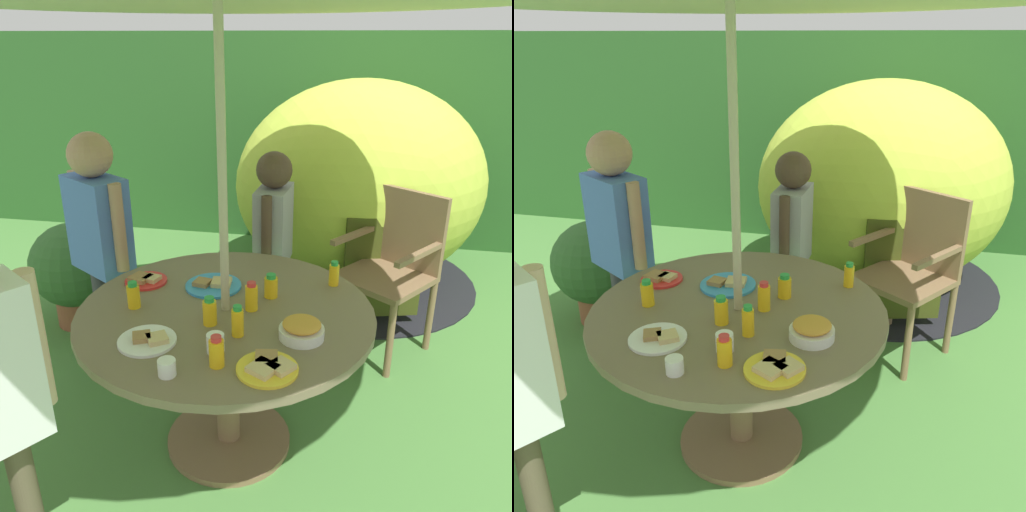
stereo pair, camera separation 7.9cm
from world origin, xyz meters
TOP-DOWN VIEW (x-y plane):
  - ground_plane at (0.00, 0.00)m, footprint 10.00×10.00m
  - hedge_backdrop at (0.00, 3.08)m, footprint 9.00×0.70m
  - garden_table at (0.00, 0.00)m, footprint 1.25×1.25m
  - wooden_chair at (0.76, 1.02)m, footprint 0.64×0.64m
  - dome_tent at (0.53, 1.94)m, footprint 2.26×2.26m
  - potted_plant at (-1.24, 0.90)m, footprint 0.55×0.55m
  - child_in_grey_shirt at (0.06, 0.91)m, footprint 0.20×0.41m
  - child_in_blue_shirt at (-0.81, 0.51)m, footprint 0.40×0.35m
  - snack_bowl at (0.34, -0.17)m, footprint 0.17×0.17m
  - plate_center_front at (-0.43, 0.18)m, footprint 0.20×0.20m
  - plate_center_back at (-0.22, -0.31)m, footprint 0.22×0.22m
  - plate_mid_left at (-0.10, 0.19)m, footprint 0.26×0.26m
  - plate_near_left at (0.25, -0.40)m, footprint 0.22×0.22m
  - juice_bottle_near_right at (0.07, -0.41)m, footprint 0.05×0.05m
  - juice_bottle_far_left at (0.11, 0.01)m, footprint 0.05×0.05m
  - juice_bottle_far_right at (-0.38, -0.06)m, footprint 0.05×0.05m
  - juice_bottle_mid_right at (0.43, 0.32)m, footprint 0.05×0.05m
  - juice_bottle_front_edge at (-0.03, -0.13)m, footprint 0.06×0.06m
  - juice_bottle_back_edge at (0.10, -0.20)m, footprint 0.05×0.05m
  - juice_bottle_spot_a at (0.17, 0.15)m, footprint 0.06×0.06m
  - cup_near at (-0.08, -0.49)m, footprint 0.06×0.06m
  - cup_far at (0.04, -0.32)m, footprint 0.07×0.07m

SIDE VIEW (x-z plane):
  - ground_plane at x=0.00m, z-range -0.02..0.00m
  - potted_plant at x=-1.24m, z-range 0.04..0.73m
  - wooden_chair at x=0.76m, z-range 0.07..1.03m
  - garden_table at x=0.00m, z-range 0.21..0.92m
  - plate_mid_left at x=-0.10m, z-range 0.70..0.74m
  - plate_center_back at x=-0.22m, z-range 0.70..0.74m
  - plate_center_front at x=-0.43m, z-range 0.71..0.74m
  - plate_near_left at x=0.25m, z-range 0.71..0.74m
  - cup_near at x=-0.08m, z-range 0.71..0.77m
  - cup_far at x=0.04m, z-range 0.71..0.78m
  - dome_tent at x=0.53m, z-range -0.01..1.50m
  - snack_bowl at x=0.34m, z-range 0.71..0.79m
  - juice_bottle_spot_a at x=0.17m, z-range 0.71..0.81m
  - child_in_grey_shirt at x=0.06m, z-range 0.17..1.36m
  - juice_bottle_mid_right at x=0.43m, z-range 0.71..0.82m
  - juice_bottle_far_right at x=-0.38m, z-range 0.71..0.82m
  - juice_bottle_near_right at x=0.07m, z-range 0.71..0.82m
  - juice_bottle_front_edge at x=-0.03m, z-range 0.71..0.82m
  - juice_bottle_far_left at x=0.11m, z-range 0.71..0.83m
  - juice_bottle_back_edge at x=0.10m, z-range 0.71..0.83m
  - child_in_blue_shirt at x=-0.81m, z-range 0.19..1.52m
  - hedge_backdrop at x=0.00m, z-range 0.00..1.81m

